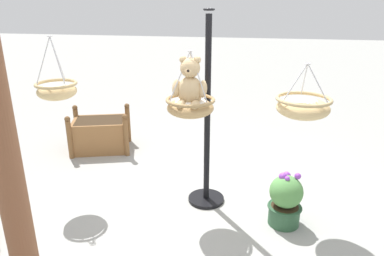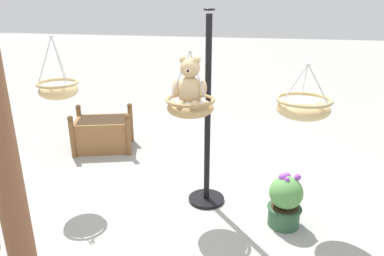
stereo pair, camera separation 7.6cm
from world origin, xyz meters
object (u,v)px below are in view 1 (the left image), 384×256
object	(u,v)px
hanging_basket_right_low	(57,90)
greenhouse_pillar_right	(1,133)
hanging_basket_left_high	(303,107)
potted_plant_small_succulent	(285,200)
wooden_planter_box	(101,133)
hanging_basket_with_teddy	(190,106)
teddy_bear	(190,85)
display_pole_central	(207,149)

from	to	relation	value
hanging_basket_right_low	greenhouse_pillar_right	distance (m)	1.71
hanging_basket_left_high	potted_plant_small_succulent	bearing A→B (deg)	50.93
wooden_planter_box	potted_plant_small_succulent	bearing A→B (deg)	150.63
hanging_basket_with_teddy	teddy_bear	xyz separation A→B (m)	(-0.00, 0.02, 0.23)
hanging_basket_right_low	hanging_basket_left_high	bearing A→B (deg)	179.58
hanging_basket_with_teddy	teddy_bear	world-z (taller)	hanging_basket_with_teddy
greenhouse_pillar_right	hanging_basket_left_high	bearing A→B (deg)	-144.01
wooden_planter_box	hanging_basket_left_high	bearing A→B (deg)	153.12
display_pole_central	teddy_bear	distance (m)	0.88
teddy_bear	hanging_basket_right_low	xyz separation A→B (m)	(1.57, -0.08, -0.14)
teddy_bear	wooden_planter_box	xyz separation A→B (m)	(1.79, -1.56, -1.23)
teddy_bear	potted_plant_small_succulent	size ratio (longest dim) A/B	0.86
greenhouse_pillar_right	display_pole_central	bearing A→B (deg)	-123.37
hanging_basket_with_teddy	hanging_basket_right_low	world-z (taller)	hanging_basket_right_low
display_pole_central	greenhouse_pillar_right	distance (m)	2.31
hanging_basket_left_high	teddy_bear	bearing A→B (deg)	3.06
display_pole_central	greenhouse_pillar_right	size ratio (longest dim) A/B	0.74
greenhouse_pillar_right	wooden_planter_box	xyz separation A→B (m)	(0.75, -3.10, -1.20)
hanging_basket_right_low	greenhouse_pillar_right	xyz separation A→B (m)	(-0.53, 1.62, 0.11)
display_pole_central	hanging_basket_left_high	xyz separation A→B (m)	(-1.01, 0.21, 0.64)
teddy_bear	wooden_planter_box	bearing A→B (deg)	-41.02
hanging_basket_with_teddy	greenhouse_pillar_right	bearing A→B (deg)	56.26
potted_plant_small_succulent	display_pole_central	bearing A→B (deg)	-19.55
wooden_planter_box	greenhouse_pillar_right	bearing A→B (deg)	103.54
hanging_basket_with_teddy	greenhouse_pillar_right	world-z (taller)	greenhouse_pillar_right
display_pole_central	potted_plant_small_succulent	distance (m)	1.05
hanging_basket_right_low	potted_plant_small_succulent	size ratio (longest dim) A/B	1.17
hanging_basket_with_teddy	hanging_basket_left_high	bearing A→B (deg)	-178.16
hanging_basket_with_teddy	teddy_bear	distance (m)	0.23
teddy_bear	greenhouse_pillar_right	world-z (taller)	greenhouse_pillar_right
greenhouse_pillar_right	wooden_planter_box	world-z (taller)	greenhouse_pillar_right
hanging_basket_with_teddy	potted_plant_small_succulent	world-z (taller)	hanging_basket_with_teddy
teddy_bear	display_pole_central	bearing A→B (deg)	-118.65
hanging_basket_left_high	greenhouse_pillar_right	size ratio (longest dim) A/B	0.18
display_pole_central	hanging_basket_right_low	world-z (taller)	display_pole_central
hanging_basket_with_teddy	potted_plant_small_succulent	distance (m)	1.46
display_pole_central	potted_plant_small_succulent	xyz separation A→B (m)	(-0.92, 0.33, -0.39)
hanging_basket_left_high	hanging_basket_with_teddy	bearing A→B (deg)	1.84
hanging_basket_right_low	wooden_planter_box	bearing A→B (deg)	-81.57
teddy_bear	hanging_basket_left_high	xyz separation A→B (m)	(-1.16, -0.06, -0.18)
hanging_basket_left_high	hanging_basket_right_low	bearing A→B (deg)	-0.42
hanging_basket_right_low	potted_plant_small_succulent	xyz separation A→B (m)	(-2.64, 0.13, -1.08)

